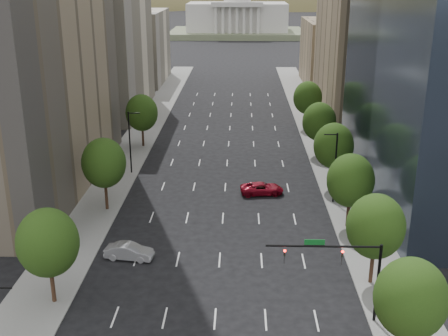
# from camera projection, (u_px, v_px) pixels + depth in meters

# --- Properties ---
(sidewalk_left) EXTENTS (6.00, 200.00, 0.15)m
(sidewalk_left) POSITION_uv_depth(u_px,v_px,m) (110.00, 185.00, 74.62)
(sidewalk_left) COLOR slate
(sidewalk_left) RESTS_ON ground
(sidewalk_right) EXTENTS (6.00, 200.00, 0.15)m
(sidewalk_right) POSITION_uv_depth(u_px,v_px,m) (342.00, 188.00, 73.73)
(sidewalk_right) COLOR slate
(sidewalk_right) RESTS_ON ground
(midrise_cream_left) EXTENTS (14.00, 30.00, 35.00)m
(midrise_cream_left) POSITION_uv_depth(u_px,v_px,m) (105.00, 24.00, 109.70)
(midrise_cream_left) COLOR beige
(midrise_cream_left) RESTS_ON ground
(filler_left) EXTENTS (14.00, 26.00, 18.00)m
(filler_left) POSITION_uv_depth(u_px,v_px,m) (137.00, 47.00, 143.64)
(filler_left) COLOR beige
(filler_left) RESTS_ON ground
(parking_tan_right) EXTENTS (14.00, 30.00, 30.00)m
(parking_tan_right) POSITION_uv_depth(u_px,v_px,m) (362.00, 39.00, 106.26)
(parking_tan_right) COLOR #8C7759
(parking_tan_right) RESTS_ON ground
(filler_right) EXTENTS (14.00, 26.00, 16.00)m
(filler_right) POSITION_uv_depth(u_px,v_px,m) (333.00, 53.00, 139.71)
(filler_right) COLOR #8C7759
(filler_right) RESTS_ON ground
(tree_right_0) EXTENTS (5.20, 5.20, 8.39)m
(tree_right_0) POSITION_uv_depth(u_px,v_px,m) (411.00, 298.00, 39.00)
(tree_right_0) COLOR #382316
(tree_right_0) RESTS_ON ground
(tree_right_1) EXTENTS (5.20, 5.20, 8.75)m
(tree_right_1) POSITION_uv_depth(u_px,v_px,m) (376.00, 226.00, 49.26)
(tree_right_1) COLOR #382316
(tree_right_1) RESTS_ON ground
(tree_right_2) EXTENTS (5.20, 5.20, 8.61)m
(tree_right_2) POSITION_uv_depth(u_px,v_px,m) (351.00, 180.00, 60.63)
(tree_right_2) COLOR #382316
(tree_right_2) RESTS_ON ground
(tree_right_3) EXTENTS (5.20, 5.20, 8.89)m
(tree_right_3) POSITION_uv_depth(u_px,v_px,m) (334.00, 146.00, 71.85)
(tree_right_3) COLOR #382316
(tree_right_3) RESTS_ON ground
(tree_right_4) EXTENTS (5.20, 5.20, 8.46)m
(tree_right_4) POSITION_uv_depth(u_px,v_px,m) (319.00, 122.00, 85.20)
(tree_right_4) COLOR #382316
(tree_right_4) RESTS_ON ground
(tree_right_5) EXTENTS (5.20, 5.20, 8.75)m
(tree_right_5) POSITION_uv_depth(u_px,v_px,m) (308.00, 98.00, 100.20)
(tree_right_5) COLOR #382316
(tree_right_5) RESTS_ON ground
(tree_left_0) EXTENTS (5.20, 5.20, 8.75)m
(tree_left_0) POSITION_uv_depth(u_px,v_px,m) (48.00, 243.00, 46.29)
(tree_left_0) COLOR #382316
(tree_left_0) RESTS_ON ground
(tree_left_1) EXTENTS (5.20, 5.20, 8.97)m
(tree_left_1) POSITION_uv_depth(u_px,v_px,m) (104.00, 163.00, 65.09)
(tree_left_1) COLOR #382316
(tree_left_1) RESTS_ON ground
(tree_left_2) EXTENTS (5.20, 5.20, 8.68)m
(tree_left_2) POSITION_uv_depth(u_px,v_px,m) (142.00, 113.00, 89.71)
(tree_left_2) COLOR #382316
(tree_left_2) RESTS_ON ground
(streetlight_rn) EXTENTS (1.70, 0.20, 9.00)m
(streetlight_rn) POSITION_uv_depth(u_px,v_px,m) (335.00, 166.00, 67.50)
(streetlight_rn) COLOR black
(streetlight_rn) RESTS_ON ground
(streetlight_ln) EXTENTS (1.70, 0.20, 9.00)m
(streetlight_ln) POSITION_uv_depth(u_px,v_px,m) (130.00, 141.00, 77.70)
(streetlight_ln) COLOR black
(streetlight_ln) RESTS_ON ground
(traffic_signal) EXTENTS (9.12, 0.40, 7.38)m
(traffic_signal) POSITION_uv_depth(u_px,v_px,m) (348.00, 265.00, 43.89)
(traffic_signal) COLOR black
(traffic_signal) RESTS_ON ground
(capitol) EXTENTS (60.00, 40.00, 35.20)m
(capitol) POSITION_uv_depth(u_px,v_px,m) (237.00, 17.00, 250.34)
(capitol) COLOR #596647
(capitol) RESTS_ON ground
(foothills) EXTENTS (720.00, 413.00, 263.00)m
(foothills) POSITION_uv_depth(u_px,v_px,m) (272.00, 37.00, 594.55)
(foothills) COLOR olive
(foothills) RESTS_ON ground
(car_silver) EXTENTS (5.02, 2.32, 1.60)m
(car_silver) POSITION_uv_depth(u_px,v_px,m) (129.00, 251.00, 55.31)
(car_silver) COLOR #A0A1A6
(car_silver) RESTS_ON ground
(car_red_far) EXTENTS (5.80, 3.22, 1.54)m
(car_red_far) POSITION_uv_depth(u_px,v_px,m) (262.00, 188.00, 71.59)
(car_red_far) COLOR maroon
(car_red_far) RESTS_ON ground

